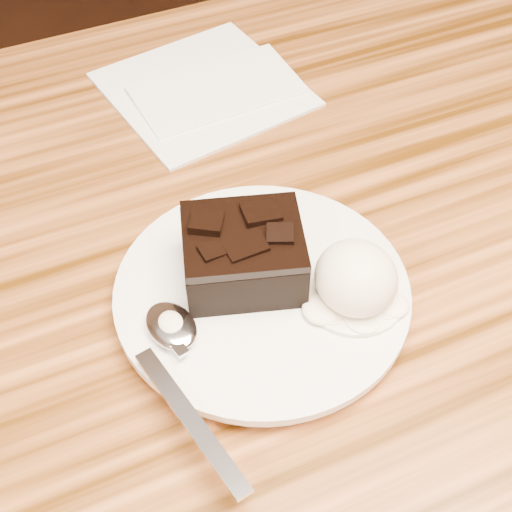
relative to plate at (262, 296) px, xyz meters
name	(u,v)px	position (x,y,z in m)	size (l,w,h in m)	color
plate	(262,296)	(0.00, 0.00, 0.00)	(0.20, 0.20, 0.02)	white
brownie	(243,257)	(-0.01, 0.02, 0.03)	(0.08, 0.07, 0.04)	black
ice_cream_scoop	(356,278)	(0.05, -0.03, 0.03)	(0.05, 0.06, 0.05)	white
melt_puddle	(353,294)	(0.05, -0.03, 0.01)	(0.07, 0.07, 0.00)	white
spoon	(171,327)	(-0.07, -0.01, 0.01)	(0.03, 0.17, 0.01)	silver
napkin	(203,88)	(0.05, 0.25, -0.01)	(0.16, 0.16, 0.01)	white
crumb_a	(264,287)	(0.00, 0.00, 0.01)	(0.01, 0.01, 0.00)	black
crumb_b	(183,325)	(-0.06, -0.01, 0.01)	(0.01, 0.01, 0.00)	black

